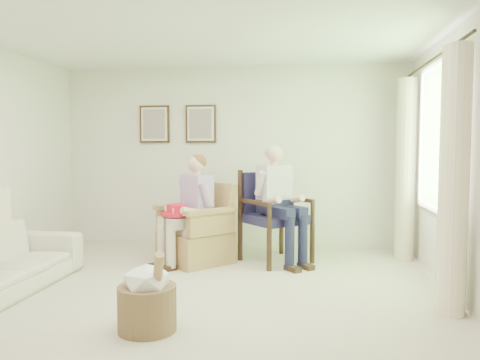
% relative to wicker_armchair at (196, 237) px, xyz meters
% --- Properties ---
extents(floor, '(5.50, 5.50, 0.00)m').
position_rel_wicker_armchair_xyz_m(floor, '(0.29, -1.68, -0.31)').
color(floor, beige).
rests_on(floor, ground).
extents(back_wall, '(5.00, 0.04, 2.60)m').
position_rel_wicker_armchair_xyz_m(back_wall, '(0.29, 1.07, 0.99)').
color(back_wall, silver).
rests_on(back_wall, ground).
extents(ceiling, '(5.00, 5.50, 0.02)m').
position_rel_wicker_armchair_xyz_m(ceiling, '(0.29, -1.68, 2.29)').
color(ceiling, white).
rests_on(ceiling, back_wall).
extents(window, '(0.13, 2.50, 1.63)m').
position_rel_wicker_armchair_xyz_m(window, '(2.75, -0.48, 1.27)').
color(window, '#2D6B23').
rests_on(window, right_wall).
extents(curtain_left, '(0.34, 0.34, 2.30)m').
position_rel_wicker_armchair_xyz_m(curtain_left, '(2.62, -1.46, 0.84)').
color(curtain_left, beige).
rests_on(curtain_left, ground).
extents(curtain_right, '(0.34, 0.34, 2.30)m').
position_rel_wicker_armchair_xyz_m(curtain_right, '(2.62, 0.50, 0.84)').
color(curtain_right, beige).
rests_on(curtain_right, ground).
extents(framed_print_left, '(0.45, 0.05, 0.55)m').
position_rel_wicker_armchair_xyz_m(framed_print_left, '(-0.86, 1.03, 1.47)').
color(framed_print_left, '#382114').
rests_on(framed_print_left, back_wall).
extents(framed_print_right, '(0.45, 0.05, 0.55)m').
position_rel_wicker_armchair_xyz_m(framed_print_right, '(-0.16, 1.03, 1.47)').
color(framed_print_right, '#382114').
rests_on(framed_print_right, back_wall).
extents(wicker_armchair, '(0.77, 0.77, 0.99)m').
position_rel_wicker_armchair_xyz_m(wicker_armchair, '(0.00, 0.00, 0.00)').
color(wicker_armchair, tan).
rests_on(wicker_armchair, ground).
extents(wood_armchair, '(0.73, 0.68, 1.12)m').
position_rel_wicker_armchair_xyz_m(wood_armchair, '(0.99, 0.24, 0.30)').
color(wood_armchair, black).
rests_on(wood_armchair, ground).
extents(person_wicker, '(0.40, 0.63, 1.33)m').
position_rel_wicker_armchair_xyz_m(person_wicker, '(0.00, -0.13, 0.46)').
color(person_wicker, beige).
rests_on(person_wicker, ground).
extents(person_dark, '(0.40, 0.63, 1.45)m').
position_rel_wicker_armchair_xyz_m(person_dark, '(0.99, 0.06, 0.55)').
color(person_dark, '#191937').
rests_on(person_dark, ground).
extents(red_hat, '(0.35, 0.35, 0.14)m').
position_rel_wicker_armchair_xyz_m(red_hat, '(-0.17, -0.27, 0.36)').
color(red_hat, red).
rests_on(red_hat, person_wicker).
extents(hatbox, '(0.50, 0.50, 0.68)m').
position_rel_wicker_armchair_xyz_m(hatbox, '(0.14, -2.22, -0.05)').
color(hatbox, '#A07F57').
rests_on(hatbox, ground).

